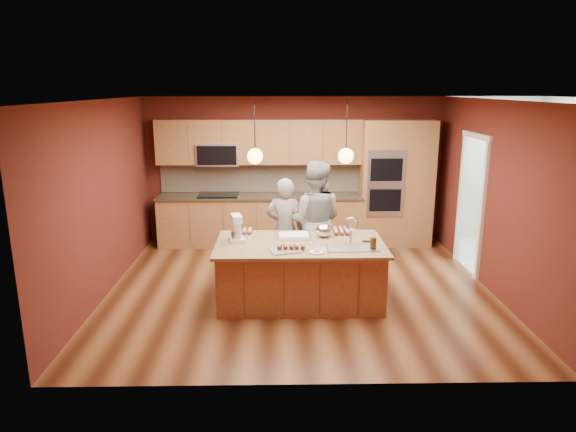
{
  "coord_description": "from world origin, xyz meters",
  "views": [
    {
      "loc": [
        -0.31,
        -7.02,
        2.87
      ],
      "look_at": [
        -0.17,
        -0.1,
        1.12
      ],
      "focal_mm": 32.0,
      "sensor_mm": 36.0,
      "label": 1
    }
  ],
  "objects_px": {
    "island": "(301,271)",
    "stand_mixer": "(237,230)",
    "person_left": "(285,229)",
    "mixing_bowl": "(324,230)",
    "person_right": "(315,221)"
  },
  "relations": [
    {
      "from": "island",
      "to": "mixing_bowl",
      "type": "bearing_deg",
      "value": 41.01
    },
    {
      "from": "island",
      "to": "person_right",
      "type": "bearing_deg",
      "value": 74.89
    },
    {
      "from": "person_left",
      "to": "person_right",
      "type": "xyz_separation_m",
      "value": [
        0.45,
        0.0,
        0.12
      ]
    },
    {
      "from": "island",
      "to": "stand_mixer",
      "type": "xyz_separation_m",
      "value": [
        -0.87,
        0.08,
        0.56
      ]
    },
    {
      "from": "mixing_bowl",
      "to": "person_left",
      "type": "bearing_deg",
      "value": 131.55
    },
    {
      "from": "island",
      "to": "person_left",
      "type": "xyz_separation_m",
      "value": [
        -0.21,
        0.89,
        0.35
      ]
    },
    {
      "from": "mixing_bowl",
      "to": "island",
      "type": "bearing_deg",
      "value": -138.99
    },
    {
      "from": "person_left",
      "to": "stand_mixer",
      "type": "relative_size",
      "value": 4.22
    },
    {
      "from": "person_right",
      "to": "stand_mixer",
      "type": "bearing_deg",
      "value": 47.12
    },
    {
      "from": "island",
      "to": "person_right",
      "type": "relative_size",
      "value": 1.25
    },
    {
      "from": "person_left",
      "to": "island",
      "type": "bearing_deg",
      "value": 111.75
    },
    {
      "from": "island",
      "to": "person_left",
      "type": "distance_m",
      "value": 0.98
    },
    {
      "from": "island",
      "to": "stand_mixer",
      "type": "height_order",
      "value": "island"
    },
    {
      "from": "person_left",
      "to": "person_right",
      "type": "distance_m",
      "value": 0.47
    },
    {
      "from": "stand_mixer",
      "to": "mixing_bowl",
      "type": "relative_size",
      "value": 1.59
    }
  ]
}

